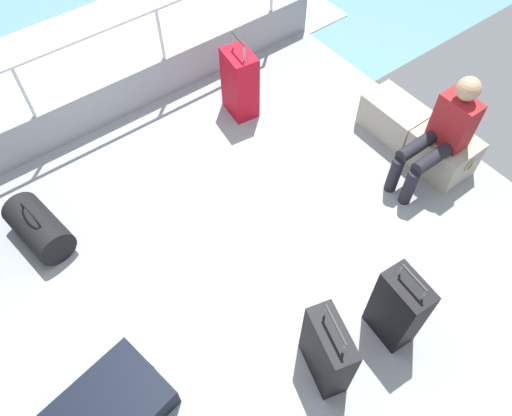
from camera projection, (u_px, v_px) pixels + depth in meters
name	position (u px, v px, depth m)	size (l,w,h in m)	color
ground_plane	(235.00, 266.00, 4.21)	(4.40, 5.20, 0.06)	gray
gunwale_port	(109.00, 103.00, 5.01)	(0.06, 5.20, 0.45)	gray
railing_port	(94.00, 57.00, 4.56)	(0.04, 4.20, 1.02)	silver
sea_wake	(66.00, 74.00, 6.14)	(12.00, 12.00, 0.01)	#598C9E
cargo_crate_0	(394.00, 118.00, 4.94)	(0.65, 0.39, 0.37)	#9E9989
cargo_crate_1	(442.00, 153.00, 4.65)	(0.58, 0.44, 0.40)	#9E9989
passenger_seated	(442.00, 133.00, 4.28)	(0.34, 0.66, 1.10)	maroon
suitcase_1	(398.00, 309.00, 3.57)	(0.37, 0.25, 0.84)	black
suitcase_2	(327.00, 352.00, 3.41)	(0.47, 0.30, 0.81)	black
suitcase_3	(110.00, 410.00, 3.39)	(0.69, 0.85, 0.23)	black
suitcase_4	(240.00, 83.00, 4.99)	(0.40, 0.30, 0.88)	#B70C1E
duffel_bag	(39.00, 228.00, 4.20)	(0.66, 0.41, 0.48)	black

